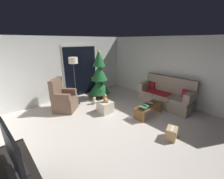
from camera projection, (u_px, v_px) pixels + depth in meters
The scene contains 20 objects.
ground_plane at pixel (118, 126), 4.20m from camera, with size 7.00×7.00×0.00m, color #BCB2A8.
wall_back at pixel (66, 69), 5.95m from camera, with size 5.72×0.12×2.50m, color silver.
wall_right at pixel (172, 70), 5.60m from camera, with size 0.12×6.00×2.50m, color silver.
patio_door_frame at pixel (81, 70), 6.35m from camera, with size 1.60×0.02×2.20m, color silver.
patio_door_glass at pixel (81, 72), 6.35m from camera, with size 1.50×0.02×2.10m, color black.
couch at pixel (166, 95), 5.42m from camera, with size 0.82×1.96×1.08m.
coffee_table at pixel (149, 108), 4.73m from camera, with size 1.10×0.40×0.36m.
remote_black at pixel (151, 105), 4.70m from camera, with size 0.04×0.16×0.02m, color black.
remote_silver at pixel (151, 103), 4.83m from camera, with size 0.04×0.16×0.02m, color #ADADB2.
remote_graphite at pixel (148, 106), 4.61m from camera, with size 0.04×0.16×0.02m, color #333338.
book_stack at pixel (144, 107), 4.44m from camera, with size 0.28×0.25×0.09m.
cell_phone at pixel (144, 106), 4.44m from camera, with size 0.07×0.14×0.01m, color black.
christmas_tree at pixel (99, 77), 6.01m from camera, with size 0.87×0.87×2.05m.
armchair at pixel (64, 99), 5.04m from camera, with size 0.97×0.97×1.13m.
floor_lamp at pixel (73, 65), 5.20m from camera, with size 0.32×0.32×1.78m.
television at pixel (12, 151), 1.72m from camera, with size 0.22×0.84×0.61m.
ottoman at pixel (105, 107), 4.96m from camera, with size 0.44×0.44×0.38m, color beige.
teddy_bear_honey at pixel (105, 99), 4.86m from camera, with size 0.21×0.22×0.29m.
teddy_bear_cream_by_tree at pixel (94, 101), 5.64m from camera, with size 0.21×0.21×0.29m.
cardboard_box_taped_mid_floor at pixel (171, 133), 3.63m from camera, with size 0.38×0.32×0.30m.
Camera 1 is at (-2.55, -2.60, 2.35)m, focal length 23.37 mm.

